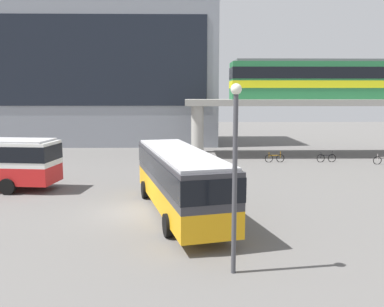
# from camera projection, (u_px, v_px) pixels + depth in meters

# --- Properties ---
(ground_plane) EXTENTS (120.00, 120.00, 0.00)m
(ground_plane) POSITION_uv_depth(u_px,v_px,m) (149.00, 174.00, 30.16)
(ground_plane) COLOR #605E5B
(station_building) EXTENTS (27.10, 11.17, 17.81)m
(station_building) POSITION_uv_depth(u_px,v_px,m) (107.00, 72.00, 49.33)
(station_building) COLOR gray
(station_building) RESTS_ON ground_plane
(elevated_platform) EXTENTS (26.34, 5.91, 5.57)m
(elevated_platform) POSITION_uv_depth(u_px,v_px,m) (317.00, 108.00, 39.16)
(elevated_platform) COLOR #9E9B93
(elevated_platform) RESTS_ON ground_plane
(train) EXTENTS (20.76, 2.96, 3.84)m
(train) POSITION_uv_depth(u_px,v_px,m) (336.00, 79.00, 38.78)
(train) COLOR #26723F
(train) RESTS_ON elevated_platform
(bus_main) EXTENTS (5.17, 11.33, 3.22)m
(bus_main) POSITION_uv_depth(u_px,v_px,m) (179.00, 175.00, 19.67)
(bus_main) COLOR orange
(bus_main) RESTS_ON ground_plane
(bicycle_silver) EXTENTS (1.79, 0.16, 1.04)m
(bicycle_silver) POSITION_uv_depth(u_px,v_px,m) (383.00, 160.00, 34.24)
(bicycle_silver) COLOR black
(bicycle_silver) RESTS_ON ground_plane
(bicycle_orange) EXTENTS (1.79, 0.18, 1.04)m
(bicycle_orange) POSITION_uv_depth(u_px,v_px,m) (275.00, 158.00, 35.38)
(bicycle_orange) COLOR black
(bicycle_orange) RESTS_ON ground_plane
(bicycle_black) EXTENTS (1.79, 0.18, 1.04)m
(bicycle_black) POSITION_uv_depth(u_px,v_px,m) (326.00, 158.00, 35.45)
(bicycle_black) COLOR black
(bicycle_black) RESTS_ON ground_plane
(lamp_post) EXTENTS (0.36, 0.36, 6.30)m
(lamp_post) POSITION_uv_depth(u_px,v_px,m) (235.00, 164.00, 12.75)
(lamp_post) COLOR #3F3F44
(lamp_post) RESTS_ON ground_plane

